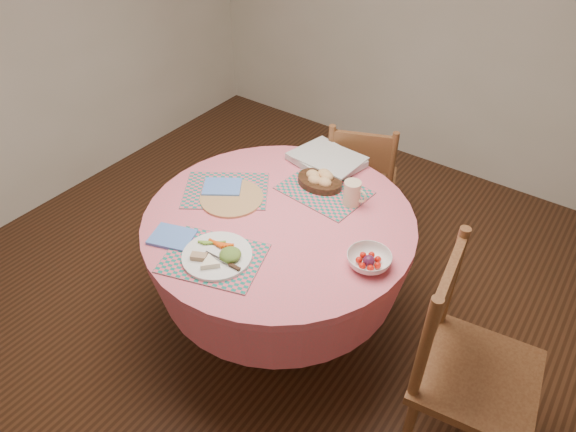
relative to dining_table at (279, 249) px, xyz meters
name	(u,v)px	position (x,y,z in m)	size (l,w,h in m)	color
ground	(281,324)	(0.00, 0.00, -0.56)	(4.00, 4.00, 0.00)	#331C0F
dining_table	(279,249)	(0.00, 0.00, 0.00)	(1.24, 1.24, 0.75)	#D56376
chair_right	(465,363)	(0.95, -0.08, -0.03)	(0.51, 0.52, 1.01)	brown
chair_back	(360,182)	(-0.02, 0.83, -0.10)	(0.53, 0.52, 0.88)	brown
placemat_front	(214,258)	(-0.06, -0.38, 0.20)	(0.40, 0.30, 0.01)	#147162
placemat_left	(226,190)	(-0.33, 0.01, 0.20)	(0.40, 0.30, 0.01)	#147162
placemat_back	(324,190)	(0.06, 0.29, 0.20)	(0.40, 0.30, 0.01)	#147162
wicker_trivet	(232,198)	(-0.26, -0.02, 0.20)	(0.30, 0.30, 0.01)	#AA8249
napkin_near	(172,237)	(-0.29, -0.38, 0.20)	(0.18, 0.14, 0.01)	#527DD4
napkin_far	(222,187)	(-0.35, 0.01, 0.21)	(0.18, 0.14, 0.01)	#527DD4
dinner_plate	(217,256)	(-0.04, -0.37, 0.22)	(0.29, 0.29, 0.05)	white
bread_bowl	(320,179)	(0.02, 0.31, 0.23)	(0.23, 0.23, 0.08)	black
latte_mug	(353,193)	(0.22, 0.27, 0.26)	(0.12, 0.08, 0.12)	beige
fruit_bowl	(369,260)	(0.48, -0.04, 0.22)	(0.23, 0.23, 0.06)	white
newspaper_stack	(327,159)	(-0.06, 0.50, 0.22)	(0.39, 0.34, 0.04)	silver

